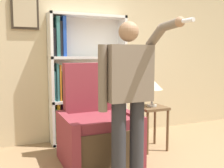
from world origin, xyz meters
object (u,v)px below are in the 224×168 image
at_px(armchair, 97,130).
at_px(person_standing, 128,92).
at_px(bookcase, 81,79).
at_px(table_lamp, 152,85).
at_px(side_table, 152,116).

relative_size(armchair, person_standing, 0.74).
bearing_deg(bookcase, armchair, -93.08).
relative_size(armchair, table_lamp, 3.15).
bearing_deg(armchair, person_standing, -83.13).
xyz_separation_m(bookcase, table_lamp, (0.81, -0.76, -0.05)).
xyz_separation_m(bookcase, side_table, (0.81, -0.76, -0.48)).
bearing_deg(person_standing, bookcase, 91.53).
height_order(bookcase, person_standing, bookcase).
xyz_separation_m(armchair, side_table, (0.85, 0.07, 0.10)).
relative_size(side_table, table_lamp, 1.58).
bearing_deg(bookcase, side_table, -43.20).
bearing_deg(armchair, side_table, 4.48).
distance_m(armchair, person_standing, 0.92).
height_order(person_standing, side_table, person_standing).
relative_size(bookcase, table_lamp, 4.96).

